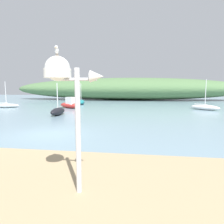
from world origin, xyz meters
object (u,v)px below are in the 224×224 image
at_px(motorboat_outer_mooring, 70,104).
at_px(sailboat_mid_channel, 205,107).
at_px(mast_structure, 63,79).
at_px(sailboat_inner_mooring, 6,105).
at_px(seagull_on_radar, 57,50).
at_px(sailboat_centre_water, 81,102).
at_px(sailboat_east_reach, 58,111).

xyz_separation_m(motorboat_outer_mooring, sailboat_mid_channel, (16.54, 0.30, -0.20)).
bearing_deg(sailboat_mid_channel, mast_structure, -113.33).
bearing_deg(mast_structure, sailboat_inner_mooring, 128.47).
bearing_deg(sailboat_inner_mooring, motorboat_outer_mooring, 2.25).
relative_size(seagull_on_radar, sailboat_mid_channel, 0.08).
bearing_deg(seagull_on_radar, motorboat_outer_mooring, 109.44).
relative_size(motorboat_outer_mooring, sailboat_centre_water, 1.07).
bearing_deg(sailboat_east_reach, motorboat_outer_mooring, 100.22).
xyz_separation_m(sailboat_east_reach, sailboat_centre_water, (-1.69, 13.04, 0.00)).
bearing_deg(sailboat_mid_channel, motorboat_outer_mooring, -178.96).
xyz_separation_m(motorboat_outer_mooring, sailboat_centre_water, (-0.48, 6.32, -0.15)).
distance_m(seagull_on_radar, sailboat_inner_mooring, 26.21).
relative_size(sailboat_east_reach, sailboat_inner_mooring, 0.87).
bearing_deg(sailboat_centre_water, sailboat_mid_channel, -19.47).
bearing_deg(motorboat_outer_mooring, sailboat_mid_channel, 1.04).
bearing_deg(sailboat_mid_channel, sailboat_east_reach, -155.39).
distance_m(motorboat_outer_mooring, sailboat_inner_mooring, 8.78).
height_order(mast_structure, sailboat_centre_water, sailboat_centre_water).
distance_m(mast_structure, sailboat_inner_mooring, 26.21).
relative_size(sailboat_mid_channel, sailboat_inner_mooring, 1.02).
xyz_separation_m(motorboat_outer_mooring, sailboat_east_reach, (1.21, -6.72, -0.15)).
bearing_deg(sailboat_inner_mooring, sailboat_centre_water, 38.77).
xyz_separation_m(sailboat_east_reach, sailboat_inner_mooring, (-9.98, 6.38, -0.10)).
height_order(sailboat_east_reach, sailboat_inner_mooring, sailboat_inner_mooring).
xyz_separation_m(mast_structure, sailboat_east_reach, (-6.24, 14.04, -2.42)).
xyz_separation_m(seagull_on_radar, motorboat_outer_mooring, (-7.33, 20.78, -2.89)).
relative_size(motorboat_outer_mooring, sailboat_east_reach, 1.21).
relative_size(mast_structure, seagull_on_radar, 11.21).
bearing_deg(seagull_on_radar, mast_structure, 6.24).
relative_size(seagull_on_radar, sailboat_centre_water, 0.08).
bearing_deg(sailboat_mid_channel, sailboat_centre_water, 160.53).
height_order(sailboat_centre_water, sailboat_inner_mooring, sailboat_inner_mooring).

